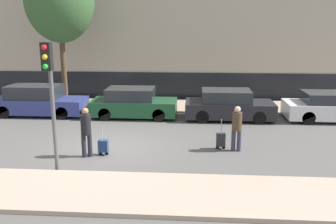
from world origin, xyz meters
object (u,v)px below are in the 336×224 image
at_px(parked_car_0, 38,101).
at_px(trolley_right, 221,140).
at_px(pedestrian_right, 237,126).
at_px(parked_bicycle, 225,100).
at_px(traffic_light, 50,82).
at_px(pedestrian_left, 86,129).
at_px(parked_car_1, 133,104).
at_px(parked_car_2, 228,106).
at_px(parked_car_3, 333,107).
at_px(trolley_left, 103,146).
at_px(bare_tree_near_crossing, 59,1).

relative_size(parked_car_0, trolley_right, 4.08).
distance_m(pedestrian_right, parked_bicycle, 6.67).
bearing_deg(parked_car_0, traffic_light, -63.63).
distance_m(trolley_right, parked_bicycle, 6.54).
distance_m(parked_car_0, pedestrian_left, 7.03).
bearing_deg(parked_car_1, parked_bicycle, 23.58).
bearing_deg(pedestrian_left, parked_car_2, -155.45).
height_order(parked_car_1, parked_bicycle, parked_car_1).
relative_size(parked_car_2, parked_bicycle, 2.33).
bearing_deg(parked_car_3, trolley_right, -140.32).
relative_size(parked_car_0, parked_car_2, 1.11).
relative_size(parked_car_3, pedestrian_left, 2.62).
height_order(parked_car_0, trolley_left, parked_car_0).
relative_size(pedestrian_right, parked_bicycle, 0.92).
xyz_separation_m(parked_car_0, traffic_light, (3.51, -7.09, 2.09)).
bearing_deg(trolley_left, trolley_right, 12.76).
xyz_separation_m(parked_car_0, parked_car_3, (14.14, -0.04, -0.06)).
distance_m(parked_car_1, pedestrian_right, 6.44).
relative_size(parked_bicycle, bare_tree_near_crossing, 0.23).
bearing_deg(parked_bicycle, trolley_left, -122.39).
bearing_deg(traffic_light, parked_bicycle, 57.25).
height_order(parked_car_1, parked_car_2, parked_car_1).
height_order(parked_car_1, trolley_left, parked_car_1).
xyz_separation_m(trolley_left, bare_tree_near_crossing, (-3.76, 7.12, 5.21)).
xyz_separation_m(parked_car_0, pedestrian_right, (9.20, -4.72, 0.23)).
bearing_deg(parked_bicycle, bare_tree_near_crossing, -177.88).
bearing_deg(pedestrian_left, parked_car_1, -118.88).
distance_m(parked_car_3, traffic_light, 12.93).
bearing_deg(traffic_light, parked_car_2, 50.06).
relative_size(traffic_light, parked_bicycle, 2.21).
bearing_deg(bare_tree_near_crossing, parked_car_0, -117.43).
height_order(parked_car_0, parked_car_3, parked_car_0).
height_order(parked_car_1, trolley_right, parked_car_1).
distance_m(trolley_left, parked_bicycle, 8.80).
distance_m(parked_car_3, pedestrian_left, 11.55).
xyz_separation_m(traffic_light, bare_tree_near_crossing, (-2.68, 8.70, 2.76)).
bearing_deg(parked_car_3, parked_car_1, -179.86).
distance_m(parked_car_2, pedestrian_left, 7.60).
height_order(parked_car_2, parked_car_3, parked_car_2).
height_order(parked_car_3, bare_tree_near_crossing, bare_tree_near_crossing).
xyz_separation_m(parked_car_0, trolley_left, (4.60, -5.50, -0.36)).
bearing_deg(parked_car_2, trolley_left, -131.45).
relative_size(trolley_left, trolley_right, 0.96).
bearing_deg(pedestrian_left, parked_car_3, -172.72).
bearing_deg(parked_car_0, parked_bicycle, 11.70).
height_order(trolley_right, bare_tree_near_crossing, bare_tree_near_crossing).
xyz_separation_m(parked_car_2, pedestrian_right, (-0.10, -4.54, 0.26)).
relative_size(parked_car_1, traffic_light, 1.04).
relative_size(pedestrian_right, trolley_right, 1.44).
xyz_separation_m(parked_car_0, trolley_right, (8.67, -4.58, -0.34)).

